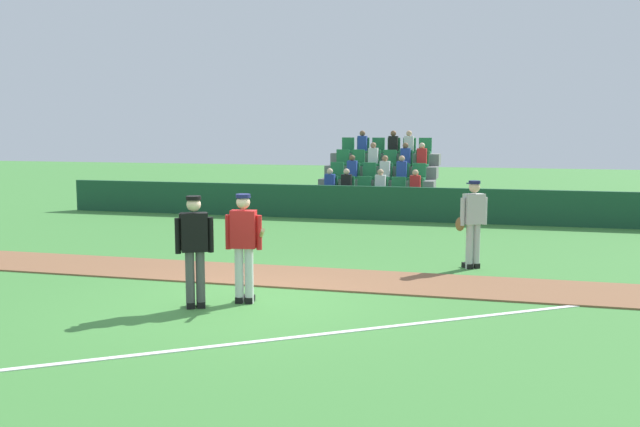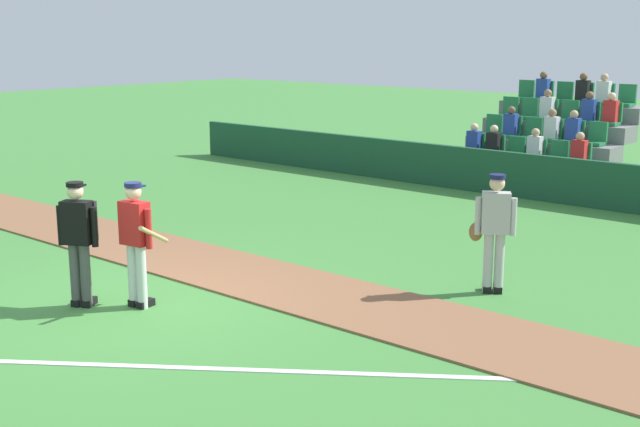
% 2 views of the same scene
% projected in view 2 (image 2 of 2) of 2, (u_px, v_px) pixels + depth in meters
% --- Properties ---
extents(ground_plane, '(80.00, 80.00, 0.00)m').
position_uv_depth(ground_plane, '(140.00, 305.00, 11.66)').
color(ground_plane, '#42843A').
extents(infield_dirt_path, '(28.00, 1.82, 0.03)m').
position_uv_depth(infield_dirt_path, '(241.00, 273.00, 13.11)').
color(infield_dirt_path, brown).
rests_on(infield_dirt_path, ground).
extents(foul_line_chalk, '(9.81, 7.07, 0.01)m').
position_uv_depth(foul_line_chalk, '(269.00, 371.00, 9.38)').
color(foul_line_chalk, white).
rests_on(foul_line_chalk, ground).
extents(dugout_fence, '(20.00, 0.16, 1.03)m').
position_uv_depth(dugout_fence, '(503.00, 173.00, 19.30)').
color(dugout_fence, '#19472D').
rests_on(dugout_fence, ground).
extents(stadium_bleachers, '(3.90, 3.80, 2.70)m').
position_uv_depth(stadium_bleachers, '(548.00, 152.00, 20.95)').
color(stadium_bleachers, slate).
rests_on(stadium_bleachers, ground).
extents(batter_red_jersey, '(0.73, 0.74, 1.76)m').
position_uv_depth(batter_red_jersey, '(136.00, 240.00, 11.36)').
color(batter_red_jersey, silver).
rests_on(batter_red_jersey, ground).
extents(umpire_home_plate, '(0.54, 0.45, 1.76)m').
position_uv_depth(umpire_home_plate, '(79.00, 236.00, 11.40)').
color(umpire_home_plate, '#4C4C4C').
rests_on(umpire_home_plate, ground).
extents(runner_grey_jersey, '(0.63, 0.44, 1.76)m').
position_uv_depth(runner_grey_jersey, '(494.00, 229.00, 11.99)').
color(runner_grey_jersey, '#B2B2B2').
rests_on(runner_grey_jersey, ground).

